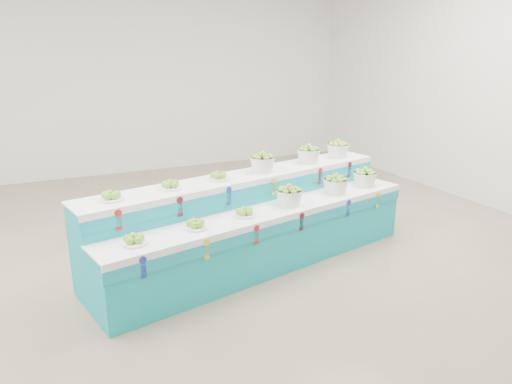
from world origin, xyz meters
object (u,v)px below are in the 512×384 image
plate_upper_mid (171,184)px  basket_upper_right (338,149)px  basket_lower_left (289,195)px  display_stand (256,221)px

plate_upper_mid → basket_upper_right: bearing=12.2°
plate_upper_mid → basket_lower_left: bearing=-9.7°
plate_upper_mid → basket_upper_right: 2.59m
display_stand → plate_upper_mid: (-0.99, 0.04, 0.56)m
basket_upper_right → display_stand: bearing=-159.0°
basket_lower_left → plate_upper_mid: 1.37m
basket_lower_left → plate_upper_mid: bearing=170.3°
display_stand → basket_lower_left: size_ratio=13.16×
basket_lower_left → display_stand: bearing=151.6°
display_stand → basket_lower_left: bearing=-40.6°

